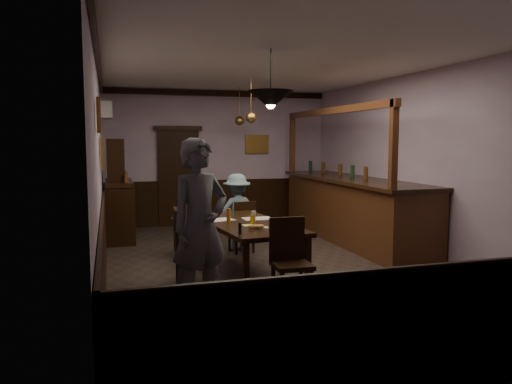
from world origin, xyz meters
name	(u,v)px	position (x,y,z in m)	size (l,w,h in m)	color
room	(275,167)	(0.00, 0.00, 1.50)	(5.01, 8.01, 3.01)	#2D2621
dining_table	(246,227)	(-0.55, -0.36, 0.69)	(1.25, 2.30, 0.75)	black
chair_far_left	(192,228)	(-1.12, 0.86, 0.49)	(0.49, 0.49, 0.89)	black
chair_far_right	(243,225)	(-0.24, 0.96, 0.48)	(0.43, 0.43, 0.88)	black
chair_near	(290,257)	(-0.38, -1.66, 0.54)	(0.44, 0.44, 0.99)	black
chair_side	(185,244)	(-1.45, -0.65, 0.56)	(0.47, 0.47, 1.02)	black
person_standing	(200,227)	(-1.45, -1.72, 0.96)	(0.70, 0.46, 1.92)	#575A63
person_seated_left	(186,220)	(-1.17, 1.13, 0.58)	(0.56, 0.44, 1.15)	#444229
person_seated_right	(237,212)	(-0.28, 1.24, 0.66)	(0.85, 0.49, 1.32)	slate
newspaper_left	(219,220)	(-0.88, -0.07, 0.75)	(0.42, 0.30, 0.01)	silver
newspaper_right	(258,219)	(-0.31, -0.12, 0.75)	(0.42, 0.30, 0.01)	silver
napkin	(248,225)	(-0.59, -0.62, 0.75)	(0.15, 0.15, 0.00)	#DEE153
saucer	(284,227)	(-0.18, -0.88, 0.76)	(0.15, 0.15, 0.01)	white
coffee_cup	(286,224)	(-0.15, -0.90, 0.80)	(0.08, 0.08, 0.07)	white
pastry_plate	(260,228)	(-0.50, -0.87, 0.76)	(0.22, 0.22, 0.01)	white
pastry_ring_a	(253,226)	(-0.61, -0.90, 0.79)	(0.13, 0.13, 0.04)	#C68C47
pastry_ring_b	(260,226)	(-0.52, -0.92, 0.79)	(0.13, 0.13, 0.04)	#C68C47
soda_can	(252,219)	(-0.50, -0.50, 0.81)	(0.07, 0.07, 0.12)	yellow
beer_glass	(228,215)	(-0.79, -0.32, 0.85)	(0.06, 0.06, 0.20)	#BF721E
water_glass	(254,216)	(-0.43, -0.32, 0.82)	(0.06, 0.06, 0.15)	silver
pepper_mill	(240,228)	(-0.85, -1.17, 0.82)	(0.04, 0.04, 0.14)	black
sideboard	(119,199)	(-2.21, 2.76, 0.77)	(0.52, 1.45, 1.92)	black
bar_counter	(352,208)	(1.99, 1.38, 0.63)	(1.03, 4.44, 2.49)	#4A2913
door_back	(179,179)	(-0.90, 3.95, 1.05)	(0.90, 0.06, 2.10)	black
ac_unit	(107,110)	(-2.38, 2.90, 2.45)	(0.20, 0.85, 0.30)	white
picture_left_small	(99,115)	(-2.46, -1.60, 2.15)	(0.04, 0.28, 0.36)	olive
picture_left_large	(102,153)	(-2.46, 0.80, 1.70)	(0.04, 0.62, 0.48)	olive
picture_back	(257,144)	(0.90, 3.96, 1.80)	(0.55, 0.04, 0.42)	olive
pendant_iron	(271,100)	(-0.45, -1.15, 2.39)	(0.56, 0.56, 0.72)	black
pendant_brass_mid	(251,117)	(0.10, 1.66, 2.30)	(0.20, 0.20, 0.81)	#BF8C3F
pendant_brass_far	(239,121)	(0.30, 3.24, 2.30)	(0.20, 0.20, 0.81)	#BF8C3F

